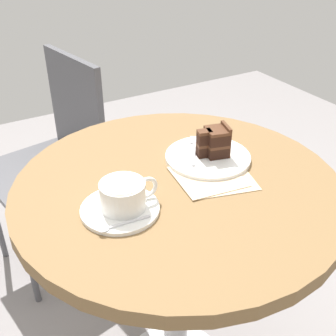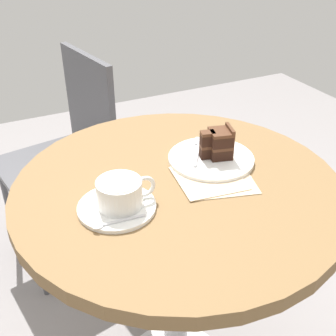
# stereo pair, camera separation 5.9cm
# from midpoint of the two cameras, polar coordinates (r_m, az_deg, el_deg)

# --- Properties ---
(cafe_table) EXTENTS (0.77, 0.77, 0.75)m
(cafe_table) POSITION_cam_midpoint_polar(r_m,az_deg,el_deg) (1.06, -0.35, -7.43)
(cafe_table) COLOR brown
(cafe_table) RESTS_ON ground
(saucer) EXTENTS (0.17, 0.17, 0.01)m
(saucer) POSITION_cam_midpoint_polar(r_m,az_deg,el_deg) (0.90, -8.39, -5.57)
(saucer) COLOR white
(saucer) RESTS_ON cafe_table
(coffee_cup) EXTENTS (0.13, 0.10, 0.06)m
(coffee_cup) POSITION_cam_midpoint_polar(r_m,az_deg,el_deg) (0.88, -7.94, -3.62)
(coffee_cup) COLOR white
(coffee_cup) RESTS_ON saucer
(teaspoon) EXTENTS (0.11, 0.02, 0.00)m
(teaspoon) POSITION_cam_midpoint_polar(r_m,az_deg,el_deg) (0.84, -8.79, -7.71)
(teaspoon) COLOR silver
(teaspoon) RESTS_ON saucer
(cake_plate) EXTENTS (0.22, 0.22, 0.01)m
(cake_plate) POSITION_cam_midpoint_polar(r_m,az_deg,el_deg) (1.07, 3.85, 1.44)
(cake_plate) COLOR white
(cake_plate) RESTS_ON cafe_table
(cake_slice) EXTENTS (0.08, 0.07, 0.08)m
(cake_slice) POSITION_cam_midpoint_polar(r_m,az_deg,el_deg) (1.05, 4.81, 3.52)
(cake_slice) COLOR black
(cake_slice) RESTS_ON cake_plate
(fork) EXTENTS (0.10, 0.13, 0.00)m
(fork) POSITION_cam_midpoint_polar(r_m,az_deg,el_deg) (1.09, 2.01, 2.85)
(fork) COLOR silver
(fork) RESTS_ON cake_plate
(napkin) EXTENTS (0.20, 0.20, 0.00)m
(napkin) POSITION_cam_midpoint_polar(r_m,az_deg,el_deg) (1.00, 4.33, -1.14)
(napkin) COLOR beige
(napkin) RESTS_ON cafe_table
(cafe_chair) EXTENTS (0.44, 0.44, 0.85)m
(cafe_chair) POSITION_cam_midpoint_polar(r_m,az_deg,el_deg) (1.66, -15.68, 2.50)
(cafe_chair) COLOR #4C4C51
(cafe_chair) RESTS_ON ground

